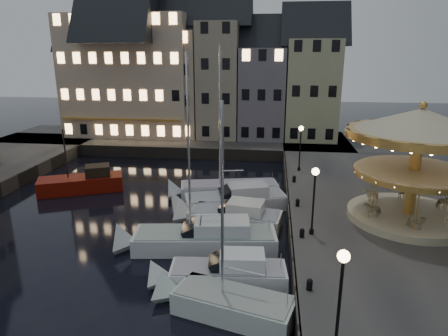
# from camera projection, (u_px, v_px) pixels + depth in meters

# --- Properties ---
(ground) EXTENTS (160.00, 160.00, 0.00)m
(ground) POSITION_uv_depth(u_px,v_px,m) (192.00, 254.00, 24.40)
(ground) COLOR black
(ground) RESTS_ON ground
(quay_east) EXTENTS (16.00, 56.00, 1.30)m
(quay_east) POSITION_uv_depth(u_px,v_px,m) (402.00, 217.00, 28.28)
(quay_east) COLOR #474442
(quay_east) RESTS_ON ground
(quay_north) EXTENTS (44.00, 12.00, 1.30)m
(quay_north) POSITION_uv_depth(u_px,v_px,m) (174.00, 142.00, 51.83)
(quay_north) COLOR #474442
(quay_north) RESTS_ON ground
(quaywall_e) EXTENTS (0.15, 44.00, 1.30)m
(quaywall_e) POSITION_uv_depth(u_px,v_px,m) (288.00, 211.00, 29.22)
(quaywall_e) COLOR #47423A
(quaywall_e) RESTS_ON ground
(quaywall_n) EXTENTS (48.00, 0.15, 1.30)m
(quaywall_n) POSITION_uv_depth(u_px,v_px,m) (179.00, 153.00, 45.88)
(quaywall_n) COLOR #47423A
(quaywall_n) RESTS_ON ground
(streetlamp_a) EXTENTS (0.44, 0.44, 4.17)m
(streetlamp_a) POSITION_uv_depth(u_px,v_px,m) (341.00, 288.00, 13.85)
(streetlamp_a) COLOR black
(streetlamp_a) RESTS_ON quay_east
(streetlamp_b) EXTENTS (0.44, 0.44, 4.17)m
(streetlamp_b) POSITION_uv_depth(u_px,v_px,m) (314.00, 192.00, 23.37)
(streetlamp_b) COLOR black
(streetlamp_b) RESTS_ON quay_east
(streetlamp_c) EXTENTS (0.44, 0.44, 4.17)m
(streetlamp_c) POSITION_uv_depth(u_px,v_px,m) (300.00, 142.00, 36.23)
(streetlamp_c) COLOR black
(streetlamp_c) RESTS_ON quay_east
(bollard_a) EXTENTS (0.30, 0.30, 0.57)m
(bollard_a) POSITION_uv_depth(u_px,v_px,m) (310.00, 284.00, 18.41)
(bollard_a) COLOR black
(bollard_a) RESTS_ON quay_east
(bollard_b) EXTENTS (0.30, 0.30, 0.57)m
(bollard_b) POSITION_uv_depth(u_px,v_px,m) (302.00, 232.00, 23.65)
(bollard_b) COLOR black
(bollard_b) RESTS_ON quay_east
(bollard_c) EXTENTS (0.30, 0.30, 0.57)m
(bollard_c) POSITION_uv_depth(u_px,v_px,m) (298.00, 202.00, 28.41)
(bollard_c) COLOR black
(bollard_c) RESTS_ON quay_east
(bollard_d) EXTENTS (0.30, 0.30, 0.57)m
(bollard_d) POSITION_uv_depth(u_px,v_px,m) (294.00, 179.00, 33.65)
(bollard_d) COLOR black
(bollard_d) RESTS_ON quay_east
(townhouse_na) EXTENTS (5.50, 8.00, 12.80)m
(townhouse_na) POSITION_uv_depth(u_px,v_px,m) (92.00, 84.00, 53.09)
(townhouse_na) COLOR gray
(townhouse_na) RESTS_ON quay_north
(townhouse_nb) EXTENTS (6.16, 8.00, 13.80)m
(townhouse_nb) POSITION_uv_depth(u_px,v_px,m) (131.00, 80.00, 52.30)
(townhouse_nb) COLOR gray
(townhouse_nb) RESTS_ON quay_north
(townhouse_nc) EXTENTS (6.82, 8.00, 14.80)m
(townhouse_nc) POSITION_uv_depth(u_px,v_px,m) (176.00, 77.00, 51.45)
(townhouse_nc) COLOR tan
(townhouse_nc) RESTS_ON quay_north
(townhouse_nd) EXTENTS (5.50, 8.00, 15.80)m
(townhouse_nd) POSITION_uv_depth(u_px,v_px,m) (220.00, 73.00, 50.63)
(townhouse_nd) COLOR gray
(townhouse_nd) RESTS_ON quay_north
(townhouse_ne) EXTENTS (6.16, 8.00, 12.80)m
(townhouse_ne) POSITION_uv_depth(u_px,v_px,m) (263.00, 85.00, 50.41)
(townhouse_ne) COLOR slate
(townhouse_ne) RESTS_ON quay_north
(townhouse_nf) EXTENTS (6.82, 8.00, 13.80)m
(townhouse_nf) POSITION_uv_depth(u_px,v_px,m) (312.00, 82.00, 49.55)
(townhouse_nf) COLOR tan
(townhouse_nf) RESTS_ON quay_north
(hotel_corner) EXTENTS (17.60, 9.00, 16.80)m
(hotel_corner) POSITION_uv_depth(u_px,v_px,m) (131.00, 68.00, 51.88)
(hotel_corner) COLOR #CCB198
(hotel_corner) RESTS_ON quay_north
(motorboat_a) EXTENTS (6.70, 3.74, 11.07)m
(motorboat_a) POSITION_uv_depth(u_px,v_px,m) (222.00, 303.00, 18.77)
(motorboat_a) COLOR silver
(motorboat_a) RESTS_ON ground
(motorboat_b) EXTENTS (7.15, 2.57, 2.15)m
(motorboat_b) POSITION_uv_depth(u_px,v_px,m) (220.00, 275.00, 20.92)
(motorboat_b) COLOR silver
(motorboat_b) RESTS_ON ground
(motorboat_c) EXTENTS (9.96, 3.77, 13.17)m
(motorboat_c) POSITION_uv_depth(u_px,v_px,m) (199.00, 239.00, 24.90)
(motorboat_c) COLOR silver
(motorboat_c) RESTS_ON ground
(motorboat_d) EXTENTS (7.55, 3.49, 2.15)m
(motorboat_d) POSITION_uv_depth(u_px,v_px,m) (229.00, 217.00, 28.20)
(motorboat_d) COLOR silver
(motorboat_d) RESTS_ON ground
(motorboat_e) EXTENTS (8.86, 5.05, 2.15)m
(motorboat_e) POSITION_uv_depth(u_px,v_px,m) (231.00, 201.00, 31.23)
(motorboat_e) COLOR silver
(motorboat_e) RESTS_ON ground
(motorboat_f) EXTENTS (9.32, 4.20, 12.35)m
(motorboat_f) POSITION_uv_depth(u_px,v_px,m) (223.00, 190.00, 34.10)
(motorboat_f) COLOR silver
(motorboat_f) RESTS_ON ground
(red_fishing_boat) EXTENTS (7.44, 5.11, 5.82)m
(red_fishing_boat) POSITION_uv_depth(u_px,v_px,m) (83.00, 183.00, 35.29)
(red_fishing_boat) COLOR #6C0D04
(red_fishing_boat) RESTS_ON ground
(carousel) EXTENTS (8.83, 8.83, 7.73)m
(carousel) POSITION_uv_depth(u_px,v_px,m) (418.00, 144.00, 24.81)
(carousel) COLOR #BCAF89
(carousel) RESTS_ON quay_east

